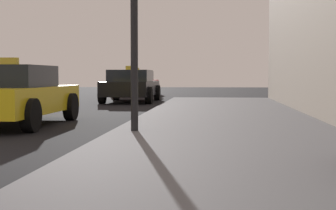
# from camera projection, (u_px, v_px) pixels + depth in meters

# --- Properties ---
(sidewalk) EXTENTS (4.00, 32.00, 0.15)m
(sidewalk) POSITION_uv_depth(u_px,v_px,m) (243.00, 176.00, 5.04)
(sidewalk) COLOR #5B5B60
(sidewalk) RESTS_ON ground_plane
(car_yellow) EXTENTS (1.92, 4.12, 1.43)m
(car_yellow) POSITION_uv_depth(u_px,v_px,m) (13.00, 95.00, 10.80)
(car_yellow) COLOR yellow
(car_yellow) RESTS_ON ground_plane
(car_black) EXTENTS (1.98, 4.24, 1.43)m
(car_black) POSITION_uv_depth(u_px,v_px,m) (131.00, 86.00, 20.29)
(car_black) COLOR black
(car_black) RESTS_ON ground_plane
(car_red) EXTENTS (2.06, 4.41, 1.43)m
(car_red) POSITION_uv_depth(u_px,v_px,m) (136.00, 83.00, 26.46)
(car_red) COLOR red
(car_red) RESTS_ON ground_plane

